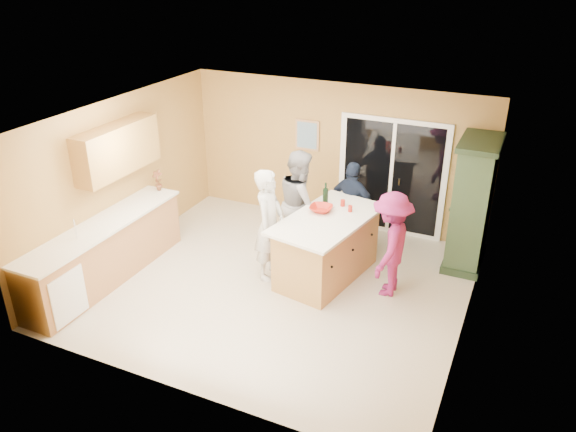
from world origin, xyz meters
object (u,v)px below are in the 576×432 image
at_px(kitchen_island, 327,249).
at_px(woman_grey, 300,203).
at_px(woman_white, 269,225).
at_px(green_hutch, 472,205).
at_px(woman_navy, 352,206).
at_px(woman_magenta, 391,244).

xyz_separation_m(kitchen_island, woman_grey, (-0.68, 0.55, 0.42)).
relative_size(woman_white, woman_grey, 0.98).
distance_m(green_hutch, woman_navy, 1.90).
distance_m(woman_white, woman_grey, 0.90).
bearing_deg(woman_magenta, green_hutch, 146.93).
xyz_separation_m(woman_white, woman_magenta, (1.80, 0.30, -0.08)).
distance_m(woman_navy, woman_magenta, 1.48).
height_order(woman_white, woman_navy, woman_white).
bearing_deg(woman_white, woman_magenta, -86.41).
bearing_deg(green_hutch, woman_magenta, -123.39).
distance_m(woman_grey, woman_navy, 0.89).
distance_m(kitchen_island, woman_navy, 1.12).
distance_m(green_hutch, woman_grey, 2.70).
bearing_deg(woman_magenta, woman_white, -80.26).
height_order(kitchen_island, woman_navy, woman_navy).
bearing_deg(green_hutch, woman_navy, -172.10).
bearing_deg(woman_magenta, woman_grey, -109.26).
relative_size(woman_navy, woman_magenta, 0.96).
xyz_separation_m(woman_grey, woman_magenta, (1.67, -0.59, -0.10)).
bearing_deg(woman_magenta, woman_navy, -139.09).
distance_m(woman_white, woman_navy, 1.65).
height_order(woman_navy, woman_magenta, woman_magenta).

